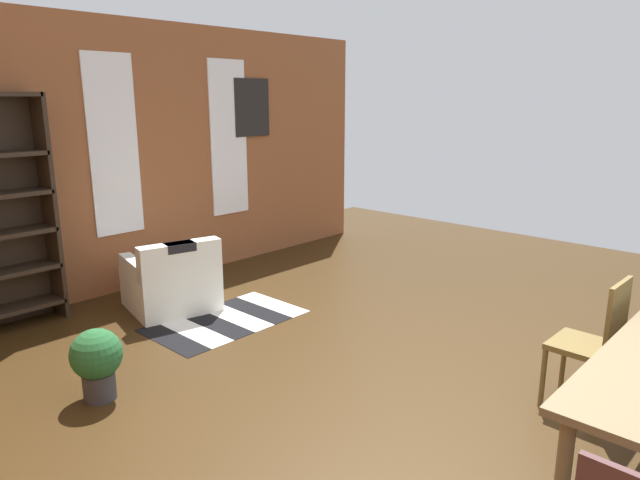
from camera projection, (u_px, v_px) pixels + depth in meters
The scene contains 9 objects.
ground_plane at pixel (476, 443), 3.55m from camera, with size 11.16×11.16×0.00m, color #37240E.
back_wall_brick at pixel (112, 159), 6.06m from camera, with size 7.54×0.12×2.91m, color brown.
window_pane_1 at pixel (114, 146), 5.98m from camera, with size 0.55×0.02×1.89m, color white.
window_pane_2 at pixel (229, 138), 7.07m from camera, with size 0.55×0.02×1.89m, color white.
dining_chair_far_right at pixel (596, 341), 3.81m from camera, with size 0.41×0.41×0.95m.
armchair_white at pixel (172, 282), 5.75m from camera, with size 0.96×0.96×0.75m.
potted_plant_by_shelf at pixel (97, 360), 4.00m from camera, with size 0.36×0.36×0.53m.
striped_rug at pixel (226, 320), 5.50m from camera, with size 1.46×0.86×0.01m.
framed_picture at pixel (252, 108), 7.25m from camera, with size 0.56×0.03×0.72m, color black.
Camera 1 is at (-2.97, -1.41, 2.09)m, focal length 31.98 mm.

